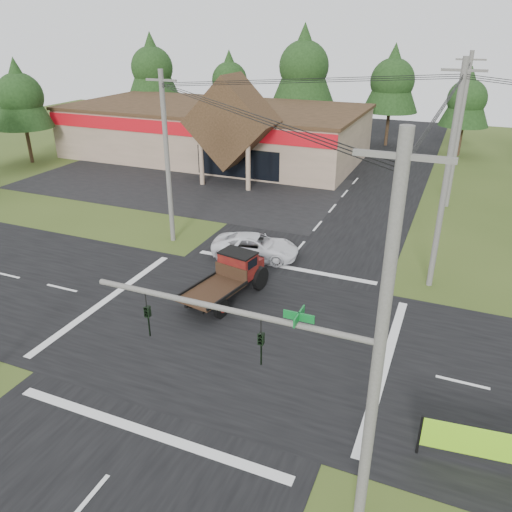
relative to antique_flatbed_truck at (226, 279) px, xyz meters
The scene contains 19 objects.
ground 3.01m from the antique_flatbed_truck, 58.97° to the right, with size 120.00×120.00×0.00m, color #354719.
road_ns 3.01m from the antique_flatbed_truck, 58.97° to the right, with size 12.00×120.00×0.02m, color black.
road_ew 3.01m from the antique_flatbed_truck, 58.97° to the right, with size 120.00×12.00×0.02m, color black.
parking_apron 20.85m from the antique_flatbed_truck, 127.10° to the left, with size 28.00×14.00×0.02m, color black.
cvs_building 30.74m from the antique_flatbed_truck, 117.70° to the left, with size 30.40×18.20×9.19m.
traffic_signal_mast 12.71m from the antique_flatbed_truck, 53.74° to the right, with size 8.12×0.24×7.00m.
utility_pole_nr 14.08m from the antique_flatbed_truck, 47.90° to the right, with size 2.00×0.30×11.00m.
utility_pole_nw 9.62m from the antique_flatbed_truck, 139.48° to the left, with size 2.00×0.30×10.50m.
utility_pole_ne 11.97m from the antique_flatbed_truck, 30.70° to the left, with size 2.00×0.30×11.50m.
utility_pole_n 22.24m from the antique_flatbed_truck, 64.29° to the left, with size 2.00×0.30×11.20m.
tree_row_a 47.73m from the antique_flatbed_truck, 127.21° to the left, with size 6.72×6.72×12.12m.
tree_row_b 44.09m from the antique_flatbed_truck, 115.11° to the left, with size 5.60×5.60×10.10m.
tree_row_c 40.27m from the antique_flatbed_truck, 102.50° to the left, with size 7.28×7.28×13.13m.
tree_row_d 40.12m from the antique_flatbed_truck, 87.92° to the left, with size 6.16×6.16×11.11m.
tree_row_e 39.08m from the antique_flatbed_truck, 75.91° to the left, with size 5.04×5.04×9.09m.
tree_side_w 35.71m from the antique_flatbed_truck, 150.05° to the left, with size 5.60×5.60×10.10m.
antique_flatbed_truck is the anchor object (origin of this frame).
roadside_banner 13.99m from the antique_flatbed_truck, 27.66° to the right, with size 4.54×0.13×1.55m, color #85D61C, non-canonical shape.
white_pickup 5.26m from the antique_flatbed_truck, 96.17° to the left, with size 2.37×5.14×1.43m, color white.
Camera 1 is at (8.57, -17.54, 12.73)m, focal length 35.00 mm.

